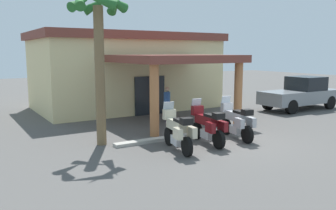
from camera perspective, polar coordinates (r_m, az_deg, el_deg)
name	(u,v)px	position (r m, az deg, el deg)	size (l,w,h in m)	color
ground_plane	(232,141)	(13.78, 10.41, -5.77)	(80.00, 80.00, 0.00)	#514F4C
motel_building	(127,70)	(21.58, -6.69, 5.62)	(10.90, 11.32, 4.51)	beige
motorcycle_cream	(178,131)	(12.08, 1.61, -4.24)	(0.83, 2.20, 1.61)	black
motorcycle_maroon	(208,125)	(13.06, 6.48, -3.32)	(0.74, 2.21, 1.61)	black
motorcycle_silver	(237,121)	(14.00, 11.11, -2.62)	(0.85, 2.20, 1.61)	black
pedestrian	(167,102)	(16.99, -0.17, 0.55)	(0.42, 0.39, 1.74)	#3F334C
pickup_truck_gray	(301,94)	(22.35, 20.84, 1.72)	(5.21, 1.97, 1.95)	black
palm_tree_roadside	(98,30)	(12.86, -11.26, 11.88)	(2.05, 2.14, 5.67)	brown
curb_strip	(188,135)	(14.23, 3.27, -4.93)	(6.35, 0.36, 0.12)	#ADA89E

